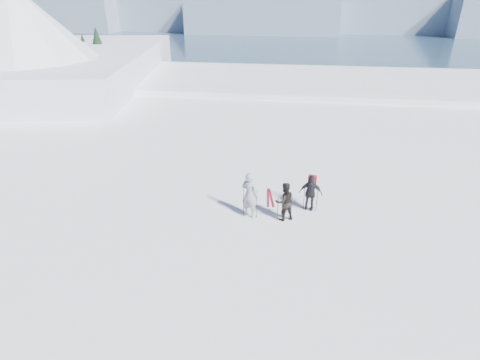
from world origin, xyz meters
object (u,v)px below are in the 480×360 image
object	(u,v)px
skis_loose	(270,198)
skier_pack	(311,193)
skier_dark	(284,201)
skier_grey	(250,195)

from	to	relation	value
skis_loose	skier_pack	bearing A→B (deg)	-24.72
skier_pack	skis_loose	xyz separation A→B (m)	(-1.76, 0.81, -0.81)
skier_dark	skis_loose	xyz separation A→B (m)	(-0.68, 1.71, -0.81)
skier_dark	skier_pack	size ratio (longest dim) A/B	1.01
skier_pack	skis_loose	distance (m)	2.09
skier_dark	skis_loose	world-z (taller)	skier_dark
skier_dark	skis_loose	bearing A→B (deg)	-94.58
skier_grey	skier_pack	bearing A→B (deg)	-136.04
skier_dark	skis_loose	size ratio (longest dim) A/B	0.97
skier_grey	skis_loose	world-z (taller)	skier_grey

